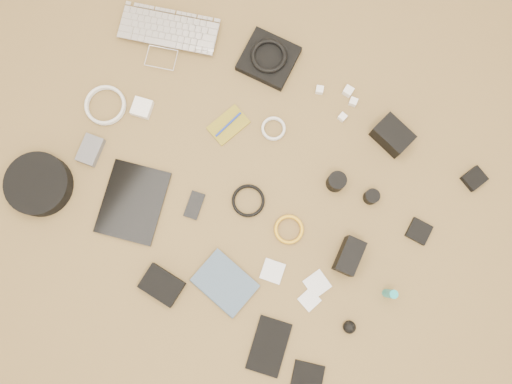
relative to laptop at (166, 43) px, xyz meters
The scene contains 33 objects.
room_shell 1.39m from the laptop, 29.34° to the right, with size 4.04×4.04×2.58m.
laptop is the anchor object (origin of this frame).
headphone_pouch 0.40m from the laptop, 23.89° to the left, with size 0.19×0.18×0.03m, color black.
headphones 0.40m from the laptop, 23.89° to the left, with size 0.14×0.14×0.02m, color black.
charger_a 0.61m from the laptop, 15.60° to the left, with size 0.03×0.03×0.03m, color white.
charger_b 0.71m from the laptop, 17.76° to the left, with size 0.03×0.03×0.03m, color white.
charger_c 0.74m from the laptop, 15.10° to the left, with size 0.03×0.03×0.03m, color white.
charger_d 0.73m from the laptop, ahead, with size 0.03×0.03×0.02m, color white.
dslr_camera 0.92m from the laptop, ahead, with size 0.13×0.09×0.08m, color black.
lens_pouch 1.25m from the laptop, ahead, with size 0.07×0.07×0.03m, color black.
notebook_olive 0.40m from the laptop, 19.81° to the right, with size 0.09×0.14×0.01m, color olive.
pen_blue 0.40m from the laptop, 19.81° to the right, with size 0.01×0.01×0.13m, color #142BA3.
cable_white_a 0.53m from the laptop, ahead, with size 0.09×0.09×0.01m, color silver.
lens_a 0.83m from the laptop, ahead, with size 0.07×0.07×0.07m, color black.
lens_b 0.96m from the laptop, ahead, with size 0.05×0.05×0.05m, color black.
card_reader 1.17m from the laptop, ahead, with size 0.08×0.08×0.02m, color black.
power_brick 0.27m from the laptop, 74.09° to the right, with size 0.07×0.07×0.03m, color white.
cable_white_b 0.33m from the laptop, 98.08° to the right, with size 0.15×0.15×0.01m, color silver.
cable_black 0.68m from the laptop, 29.14° to the right, with size 0.12×0.12×0.01m, color black.
cable_yellow 0.85m from the laptop, 23.63° to the right, with size 0.11×0.11×0.01m, color gold.
flash 1.05m from the laptop, 16.98° to the right, with size 0.07×0.13×0.09m, color black.
lens_cleaner 1.23m from the laptop, 15.91° to the right, with size 0.03×0.03×0.10m, color teal.
battery_charger 0.50m from the laptop, 88.77° to the right, with size 0.07×0.11×0.03m, color #595A5E.
tablet 0.62m from the laptop, 66.12° to the right, with size 0.21×0.28×0.01m, color black.
phone 0.63m from the laptop, 45.68° to the right, with size 0.05×0.10×0.01m, color black.
filter_case_left 0.95m from the laptop, 31.48° to the right, with size 0.08×0.08×0.01m, color silver.
filter_case_mid 1.06m from the laptop, 24.81° to the right, with size 0.08×0.08×0.01m, color silver.
filter_case_right 1.10m from the laptop, 27.57° to the right, with size 0.06×0.06×0.01m, color silver.
air_blower 1.24m from the laptop, 24.17° to the right, with size 0.04×0.04×0.04m, color black.
headphone_case 0.70m from the laptop, 95.05° to the right, with size 0.23×0.23×0.06m, color black.
drive_case 0.91m from the laptop, 55.74° to the right, with size 0.14×0.10×0.03m, color black.
paperback 0.97m from the laptop, 45.66° to the right, with size 0.15×0.20×0.02m, color #40556D.
notebook_black_a 1.18m from the laptop, 37.38° to the right, with size 0.12×0.19×0.01m, color black.
Camera 1 is at (0.21, -0.22, 1.79)m, focal length 35.00 mm.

